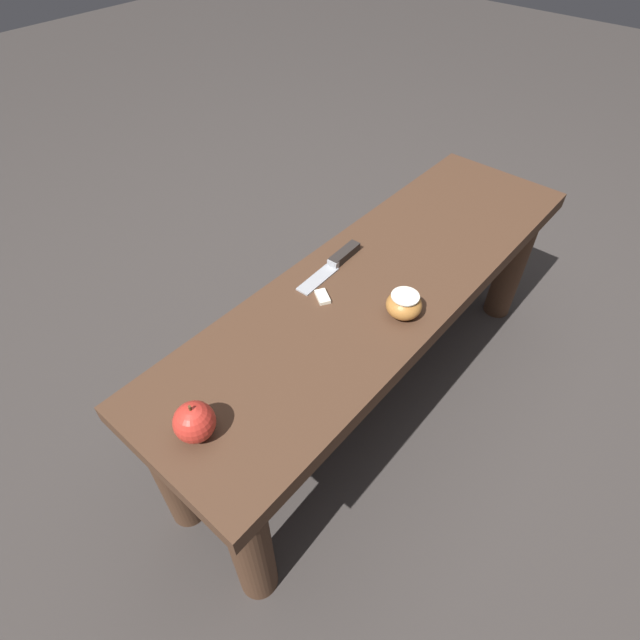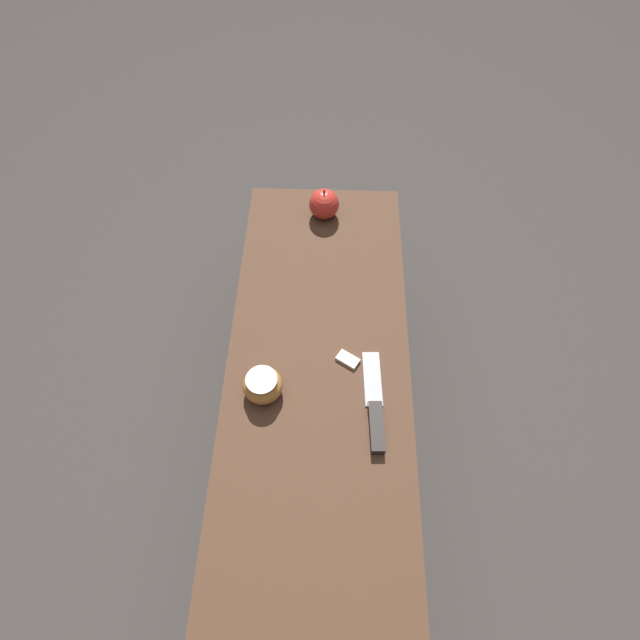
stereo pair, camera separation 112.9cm
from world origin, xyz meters
name	(u,v)px [view 2 (the right image)]	position (x,y,z in m)	size (l,w,h in m)	color
ground_plane	(317,488)	(0.00, 0.00, 0.00)	(8.00, 8.00, 0.00)	#383330
wooden_bench	(316,445)	(0.00, 0.00, 0.33)	(1.19, 0.35, 0.42)	#472D1E
knife	(375,415)	(-0.02, 0.10, 0.43)	(0.20, 0.04, 0.02)	#9EA0A5
apple_whole	(322,204)	(-0.51, 0.00, 0.46)	(0.07, 0.07, 0.08)	red
apple_cut	(263,385)	(-0.07, -0.10, 0.45)	(0.07, 0.07, 0.05)	#B27233
apple_slice_near_knife	(348,360)	(-0.13, 0.06, 0.43)	(0.04, 0.05, 0.01)	white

